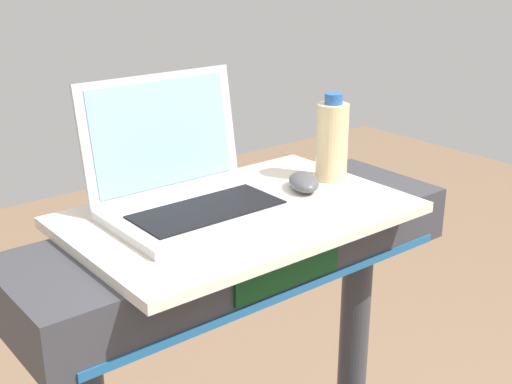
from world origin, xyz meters
The scene contains 4 objects.
desk_board centered at (0.00, 0.70, 1.14)m, with size 0.64×0.41×0.02m, color beige.
laptop centered at (-0.07, 0.76, 1.20)m, with size 0.33×0.27×0.24m.
computer_mouse centered at (0.17, 0.71, 1.16)m, with size 0.06×0.10×0.03m, color #4C4C51.
water_bottle centered at (0.26, 0.72, 1.23)m, with size 0.07×0.07×0.18m.
Camera 1 is at (-0.73, -0.26, 1.62)m, focal length 47.90 mm.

